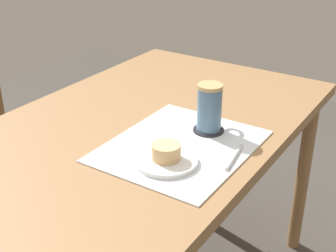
# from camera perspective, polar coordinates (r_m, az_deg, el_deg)

# --- Properties ---
(dining_table) EXTENTS (1.29, 0.78, 0.71)m
(dining_table) POSITION_cam_1_polar(r_m,az_deg,el_deg) (1.39, -3.47, -2.58)
(dining_table) COLOR #997047
(dining_table) RESTS_ON ground_plane
(placemat) EXTENTS (0.42, 0.35, 0.00)m
(placemat) POSITION_cam_1_polar(r_m,az_deg,el_deg) (1.24, 1.56, -2.44)
(placemat) COLOR white
(placemat) RESTS_ON dining_table
(pastry_plate) EXTENTS (0.16, 0.16, 0.01)m
(pastry_plate) POSITION_cam_1_polar(r_m,az_deg,el_deg) (1.15, -0.23, -4.24)
(pastry_plate) COLOR white
(pastry_plate) RESTS_ON placemat
(pastry) EXTENTS (0.07, 0.07, 0.04)m
(pastry) POSITION_cam_1_polar(r_m,az_deg,el_deg) (1.14, -0.23, -3.13)
(pastry) COLOR #E5BC7F
(pastry) RESTS_ON pastry_plate
(coffee_coaster) EXTENTS (0.09, 0.09, 0.00)m
(coffee_coaster) POSITION_cam_1_polar(r_m,az_deg,el_deg) (1.31, 4.95, -0.48)
(coffee_coaster) COLOR #232328
(coffee_coaster) RESTS_ON placemat
(coffee_mug) EXTENTS (0.10, 0.07, 0.13)m
(coffee_mug) POSITION_cam_1_polar(r_m,az_deg,el_deg) (1.29, 5.12, 2.32)
(coffee_mug) COLOR slate
(coffee_mug) RESTS_ON coffee_coaster
(teaspoon) EXTENTS (0.13, 0.03, 0.01)m
(teaspoon) POSITION_cam_1_polar(r_m,az_deg,el_deg) (1.18, 8.09, -3.77)
(teaspoon) COLOR silver
(teaspoon) RESTS_ON placemat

